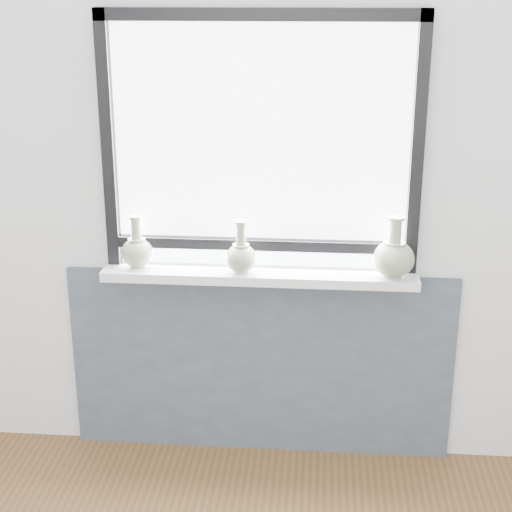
# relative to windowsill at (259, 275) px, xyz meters

# --- Properties ---
(back_wall) EXTENTS (3.60, 0.02, 2.60)m
(back_wall) POSITION_rel_windowsill_xyz_m (0.00, 0.10, 0.42)
(back_wall) COLOR silver
(back_wall) RESTS_ON ground
(apron_panel) EXTENTS (1.70, 0.03, 0.86)m
(apron_panel) POSITION_rel_windowsill_xyz_m (0.00, 0.07, -0.45)
(apron_panel) COLOR #455261
(apron_panel) RESTS_ON ground
(windowsill) EXTENTS (1.32, 0.18, 0.04)m
(windowsill) POSITION_rel_windowsill_xyz_m (0.00, 0.00, 0.00)
(windowsill) COLOR silver
(windowsill) RESTS_ON apron_panel
(window) EXTENTS (1.30, 0.06, 1.05)m
(window) POSITION_rel_windowsill_xyz_m (0.00, 0.06, 0.56)
(window) COLOR black
(window) RESTS_ON windowsill
(vase_a) EXTENTS (0.14, 0.14, 0.22)m
(vase_a) POSITION_rel_windowsill_xyz_m (-0.52, 0.01, 0.09)
(vase_a) COLOR #8DA17F
(vase_a) RESTS_ON windowsill
(vase_b) EXTENTS (0.13, 0.13, 0.22)m
(vase_b) POSITION_rel_windowsill_xyz_m (-0.07, -0.02, 0.09)
(vase_b) COLOR #8DA17F
(vase_b) RESTS_ON windowsill
(vase_c) EXTENTS (0.17, 0.17, 0.26)m
(vase_c) POSITION_rel_windowsill_xyz_m (0.55, -0.03, 0.11)
(vase_c) COLOR #8DA17F
(vase_c) RESTS_ON windowsill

